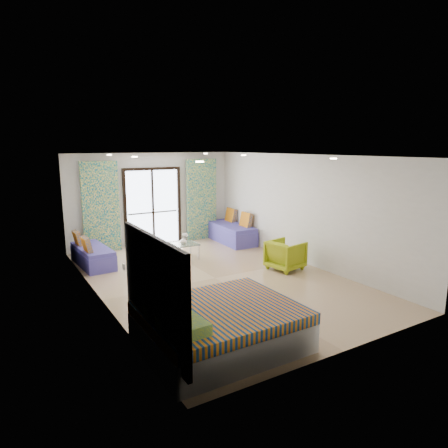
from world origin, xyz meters
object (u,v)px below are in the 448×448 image
daybed_left (92,255)px  daybed_right (231,232)px  bed (219,326)px  armchair (286,254)px  coffee_table (185,245)px

daybed_left → daybed_right: (4.23, 0.32, 0.04)m
bed → armchair: size_ratio=2.88×
coffee_table → armchair: size_ratio=0.92×
daybed_left → coffee_table: (2.23, -0.63, 0.10)m
coffee_table → armchair: bearing=-51.2°
bed → daybed_left: (-0.63, 5.11, -0.06)m
coffee_table → armchair: (1.65, -2.05, 0.03)m
daybed_left → daybed_right: size_ratio=0.86×
daybed_right → coffee_table: bearing=-152.0°
bed → armchair: 4.05m
daybed_right → armchair: bearing=-94.1°
daybed_right → armchair: size_ratio=2.59×
bed → daybed_right: daybed_right is taller
daybed_left → armchair: (3.88, -2.69, 0.13)m
bed → daybed_right: 6.51m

